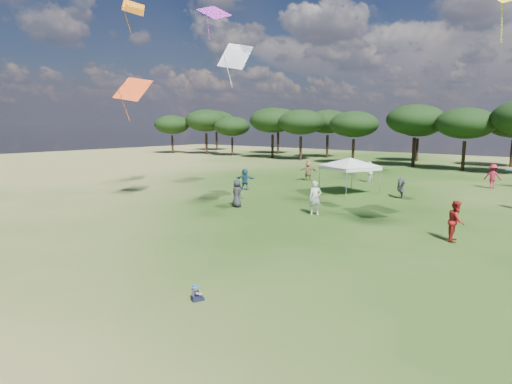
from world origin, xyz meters
TOP-DOWN VIEW (x-y plane):
  - ground at (0.00, 0.00)m, footprint 140.00×140.00m
  - tent_left at (-5.05, 22.74)m, footprint 6.07×6.07m
  - toddler at (0.51, 2.31)m, footprint 0.37×0.40m
  - festival_crowd at (0.65, 24.13)m, footprint 29.14×21.77m

SIDE VIEW (x-z plane):
  - ground at x=0.00m, z-range 0.00..0.00m
  - toddler at x=0.51m, z-range -0.03..0.47m
  - festival_crowd at x=0.65m, z-range -0.08..1.85m
  - tent_left at x=-5.05m, z-range 1.04..3.97m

